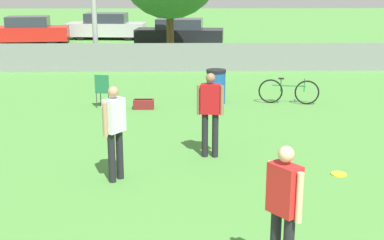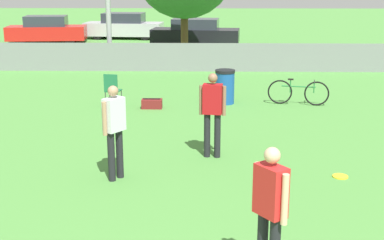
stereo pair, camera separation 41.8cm
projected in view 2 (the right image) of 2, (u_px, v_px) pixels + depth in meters
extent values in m
cube|color=gray|center=(207.00, 57.00, 20.65)|extent=(25.82, 0.03, 1.10)
cylinder|color=brown|center=(184.00, 34.00, 23.18)|extent=(0.32, 0.32, 2.35)
cylinder|color=black|center=(111.00, 157.00, 9.59)|extent=(0.13, 0.13, 0.92)
cylinder|color=black|center=(120.00, 154.00, 9.75)|extent=(0.13, 0.13, 0.92)
cube|color=silver|center=(114.00, 114.00, 9.47)|extent=(0.40, 0.44, 0.60)
sphere|color=tan|center=(113.00, 91.00, 9.36)|extent=(0.19, 0.19, 0.19)
cylinder|color=tan|center=(105.00, 119.00, 9.30)|extent=(0.08, 0.08, 0.60)
cylinder|color=tan|center=(123.00, 113.00, 9.66)|extent=(0.08, 0.08, 0.60)
cube|color=red|center=(271.00, 191.00, 6.12)|extent=(0.40, 0.44, 0.60)
sphere|color=#D8AD8C|center=(272.00, 155.00, 6.00)|extent=(0.19, 0.19, 0.19)
cylinder|color=#D8AD8C|center=(257.00, 187.00, 6.31)|extent=(0.08, 0.08, 0.60)
cylinder|color=#D8AD8C|center=(285.00, 200.00, 5.94)|extent=(0.08, 0.08, 0.60)
cylinder|color=black|center=(207.00, 135.00, 10.88)|extent=(0.13, 0.13, 0.92)
cylinder|color=black|center=(217.00, 136.00, 10.84)|extent=(0.13, 0.13, 0.92)
cube|color=#B21419|center=(213.00, 99.00, 10.66)|extent=(0.41, 0.27, 0.60)
sphere|color=#8C664C|center=(213.00, 78.00, 10.55)|extent=(0.19, 0.19, 0.19)
cylinder|color=#8C664C|center=(201.00, 100.00, 10.71)|extent=(0.08, 0.08, 0.60)
cylinder|color=#8C664C|center=(224.00, 101.00, 10.63)|extent=(0.08, 0.08, 0.60)
cylinder|color=yellow|center=(340.00, 176.00, 9.87)|extent=(0.29, 0.29, 0.03)
torus|color=yellow|center=(340.00, 176.00, 9.87)|extent=(0.29, 0.29, 0.03)
cylinder|color=#333338|center=(121.00, 97.00, 15.38)|extent=(0.02, 0.02, 0.43)
cylinder|color=#333338|center=(110.00, 97.00, 15.44)|extent=(0.02, 0.02, 0.43)
cylinder|color=#333338|center=(117.00, 100.00, 15.04)|extent=(0.02, 0.02, 0.43)
cylinder|color=#333338|center=(106.00, 100.00, 15.11)|extent=(0.02, 0.02, 0.43)
cube|color=#1E663F|center=(113.00, 91.00, 15.18)|extent=(0.46, 0.46, 0.03)
cube|color=#1E663F|center=(111.00, 83.00, 14.94)|extent=(0.40, 0.09, 0.49)
torus|color=black|center=(280.00, 92.00, 15.44)|extent=(0.70, 0.18, 0.70)
torus|color=black|center=(317.00, 94.00, 15.23)|extent=(0.70, 0.18, 0.70)
cylinder|color=#267238|center=(298.00, 87.00, 15.29)|extent=(0.95, 0.22, 0.04)
cylinder|color=#267238|center=(290.00, 86.00, 15.34)|extent=(0.03, 0.03, 0.36)
cylinder|color=#267238|center=(314.00, 87.00, 15.20)|extent=(0.03, 0.03, 0.33)
cube|color=black|center=(291.00, 79.00, 15.28)|extent=(0.17, 0.09, 0.04)
cylinder|color=black|center=(314.00, 81.00, 15.16)|extent=(0.11, 0.44, 0.03)
cylinder|color=#194C99|center=(225.00, 88.00, 15.48)|extent=(0.55, 0.55, 0.91)
cylinder|color=black|center=(225.00, 71.00, 15.35)|extent=(0.57, 0.57, 0.08)
cube|color=maroon|center=(152.00, 104.00, 14.99)|extent=(0.57, 0.31, 0.26)
cube|color=black|center=(152.00, 99.00, 14.95)|extent=(0.48, 0.04, 0.02)
cylinder|color=black|center=(73.00, 36.00, 30.40)|extent=(0.64, 0.25, 0.62)
cylinder|color=black|center=(69.00, 38.00, 29.01)|extent=(0.64, 0.25, 0.62)
cylinder|color=black|center=(26.00, 36.00, 30.18)|extent=(0.64, 0.25, 0.62)
cylinder|color=black|center=(20.00, 39.00, 28.79)|extent=(0.64, 0.25, 0.62)
cube|color=red|center=(47.00, 33.00, 29.53)|extent=(4.40, 2.13, 0.74)
cube|color=#2D333D|center=(46.00, 21.00, 29.36)|extent=(2.35, 1.70, 0.56)
cylinder|color=black|center=(150.00, 32.00, 32.21)|extent=(0.66, 0.23, 0.65)
cylinder|color=black|center=(145.00, 35.00, 30.78)|extent=(0.66, 0.23, 0.65)
cylinder|color=black|center=(104.00, 32.00, 32.49)|extent=(0.66, 0.23, 0.65)
cylinder|color=black|center=(98.00, 34.00, 31.06)|extent=(0.66, 0.23, 0.65)
cube|color=#B7B7BC|center=(124.00, 29.00, 31.57)|extent=(4.65, 2.07, 0.75)
cube|color=#2D333D|center=(124.00, 18.00, 31.40)|extent=(2.47, 1.69, 0.56)
cylinder|color=black|center=(223.00, 39.00, 28.70)|extent=(0.67, 0.25, 0.65)
cylinder|color=black|center=(221.00, 42.00, 27.31)|extent=(0.67, 0.25, 0.65)
cylinder|color=black|center=(171.00, 38.00, 29.06)|extent=(0.67, 0.25, 0.65)
cylinder|color=black|center=(167.00, 41.00, 27.67)|extent=(0.67, 0.25, 0.65)
cube|color=black|center=(195.00, 36.00, 28.12)|extent=(4.72, 2.14, 0.71)
cube|color=#2D333D|center=(195.00, 24.00, 27.96)|extent=(2.52, 1.71, 0.53)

